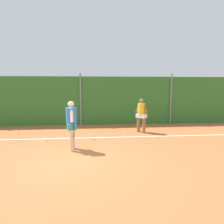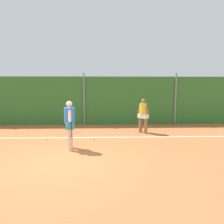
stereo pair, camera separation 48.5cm
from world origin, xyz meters
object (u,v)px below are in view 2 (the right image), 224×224
object	(u,v)px
player_midcourt	(143,114)
tennis_ball_4	(94,139)
tennis_ball_3	(22,132)
tennis_ball_2	(31,126)
tennis_ball_1	(129,131)
tennis_ball_0	(47,139)
player_foreground_near	(70,122)

from	to	relation	value
player_midcourt	tennis_ball_4	world-z (taller)	player_midcourt
tennis_ball_3	tennis_ball_4	size ratio (longest dim) A/B	1.00
tennis_ball_2	player_midcourt	bearing A→B (deg)	-16.00
tennis_ball_4	tennis_ball_1	bearing A→B (deg)	42.06
tennis_ball_0	tennis_ball_4	world-z (taller)	same
tennis_ball_0	tennis_ball_1	world-z (taller)	same
tennis_ball_1	player_midcourt	bearing A→B (deg)	-23.72
tennis_ball_1	tennis_ball_4	xyz separation A→B (m)	(-1.70, -1.53, 0.00)
tennis_ball_2	tennis_ball_1	bearing A→B (deg)	-15.02
tennis_ball_2	tennis_ball_3	world-z (taller)	same
tennis_ball_1	tennis_ball_4	size ratio (longest dim) A/B	1.00
tennis_ball_0	tennis_ball_2	world-z (taller)	same
player_foreground_near	tennis_ball_4	bearing A→B (deg)	136.98
player_midcourt	tennis_ball_3	size ratio (longest dim) A/B	25.67
tennis_ball_0	tennis_ball_4	xyz separation A→B (m)	(2.01, -0.02, 0.00)
tennis_ball_2	tennis_ball_4	world-z (taller)	same
tennis_ball_0	tennis_ball_3	distance (m)	2.12
tennis_ball_1	tennis_ball_0	bearing A→B (deg)	-157.80
tennis_ball_0	tennis_ball_3	bearing A→B (deg)	139.86
tennis_ball_1	tennis_ball_4	world-z (taller)	same
player_midcourt	tennis_ball_0	bearing A→B (deg)	-114.81
player_midcourt	tennis_ball_0	distance (m)	4.63
tennis_ball_2	tennis_ball_4	size ratio (longest dim) A/B	1.00
player_foreground_near	tennis_ball_0	world-z (taller)	player_foreground_near
tennis_ball_0	tennis_ball_3	xyz separation A→B (m)	(-1.62, 1.37, 0.00)
tennis_ball_2	player_foreground_near	bearing A→B (deg)	-54.98
tennis_ball_1	tennis_ball_3	bearing A→B (deg)	-178.42
tennis_ball_3	player_midcourt	bearing A→B (deg)	-1.38
player_midcourt	tennis_ball_3	distance (m)	6.06
tennis_ball_0	tennis_ball_4	bearing A→B (deg)	-0.61
tennis_ball_1	tennis_ball_4	distance (m)	2.29
tennis_ball_0	player_foreground_near	bearing A→B (deg)	-46.76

